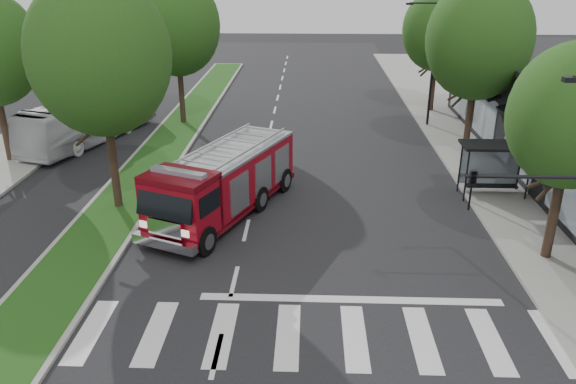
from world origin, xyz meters
name	(u,v)px	position (x,y,z in m)	size (l,w,h in m)	color
ground	(234,281)	(0.00, 0.00, 0.00)	(140.00, 140.00, 0.00)	black
sidewalk_right	(504,180)	(12.50, 10.00, 0.07)	(5.00, 80.00, 0.15)	gray
median	(177,131)	(-6.00, 18.00, 0.08)	(3.00, 50.00, 0.15)	gray
bus_shelter	(495,155)	(11.20, 8.15, 2.04)	(3.20, 1.60, 2.61)	black
tree_right_near	(573,117)	(11.50, 2.00, 5.51)	(4.40, 4.40, 8.05)	black
tree_right_mid	(479,40)	(11.50, 14.00, 6.49)	(5.60, 5.60, 9.72)	black
tree_right_far	(438,30)	(11.50, 24.00, 5.84)	(5.00, 5.00, 8.73)	black
tree_median_near	(100,56)	(-6.00, 6.00, 6.81)	(5.80, 5.80, 10.16)	black
tree_median_far	(176,26)	(-6.00, 20.00, 6.49)	(5.60, 5.60, 9.72)	black
streetlight_right_far	(431,59)	(10.35, 20.00, 4.48)	(2.11, 0.20, 8.00)	black
fire_engine	(224,182)	(-1.09, 5.60, 1.51)	(5.99, 9.41, 3.15)	#54040C
city_bus	(90,117)	(-10.81, 16.03, 1.47)	(2.48, 10.59, 2.95)	silver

